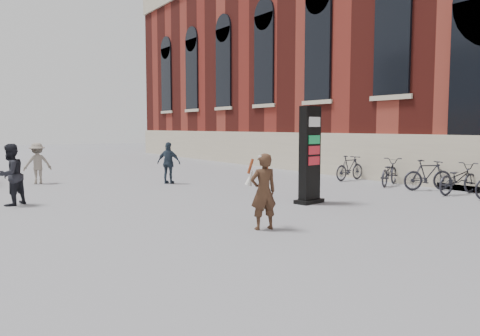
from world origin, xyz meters
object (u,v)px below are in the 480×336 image
pedestrian_a (11,175)px  bike_6 (389,172)px  bike_4 (458,179)px  bike_5 (428,175)px  pedestrian_b (37,163)px  pedestrian_c (169,163)px  woman (263,191)px  bike_7 (350,168)px  info_pylon (310,155)px

pedestrian_a → bike_6: (11.76, -2.59, -0.34)m
bike_4 → bike_5: bearing=1.3°
pedestrian_a → bike_6: 12.05m
bike_5 → pedestrian_a: bearing=95.0°
bike_5 → bike_6: (0.00, 1.55, -0.03)m
pedestrian_a → pedestrian_b: bearing=-147.0°
pedestrian_c → bike_4: 9.66m
bike_4 → bike_6: size_ratio=1.01×
bike_5 → woman: bearing=127.2°
pedestrian_a → pedestrian_b: size_ratio=1.09×
bike_7 → pedestrian_c: bearing=59.3°
bike_4 → bike_7: size_ratio=1.13×
bike_7 → bike_5: bearing=173.5°
woman → bike_6: woman is taller
pedestrian_c → bike_4: size_ratio=0.83×
bike_5 → bike_7: 3.43m
bike_6 → woman: bearing=88.0°
pedestrian_c → bike_7: 6.91m
bike_5 → bike_7: bearing=24.4°
bike_6 → info_pylon: bearing=80.7°
pedestrian_a → bike_6: bearing=127.7°
pedestrian_a → bike_6: size_ratio=0.90×
info_pylon → bike_6: bearing=4.5°
info_pylon → bike_4: size_ratio=1.42×
bike_5 → bike_7: bike_5 is taller
woman → bike_5: bearing=-156.8°
pedestrian_b → bike_6: 12.65m
info_pylon → bike_5: size_ratio=1.56×
info_pylon → woman: bearing=-157.6°
pedestrian_b → pedestrian_c: size_ratio=0.98×
pedestrian_b → bike_5: size_ratio=0.89×
bike_7 → info_pylon: bearing=116.9°
woman → bike_6: 8.59m
pedestrian_b → bike_7: 11.66m
woman → bike_5: 8.11m
info_pylon → bike_6: info_pylon is taller
bike_4 → pedestrian_a: bearing=67.4°
pedestrian_b → bike_7: (10.29, -5.48, -0.26)m
pedestrian_a → pedestrian_b: (1.47, 4.77, -0.07)m
pedestrian_a → bike_4: 12.86m
info_pylon → bike_6: 5.20m
woman → bike_6: bearing=-146.7°
woman → pedestrian_a: size_ratio=0.94×
pedestrian_c → bike_4: pedestrian_c is taller
info_pylon → woman: 3.59m
pedestrian_b → info_pylon: bearing=121.9°
info_pylon → woman: (-2.96, -1.97, -0.52)m
woman → pedestrian_b: size_ratio=1.03×
pedestrian_c → bike_5: size_ratio=0.91×
pedestrian_a → bike_5: bearing=120.7°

